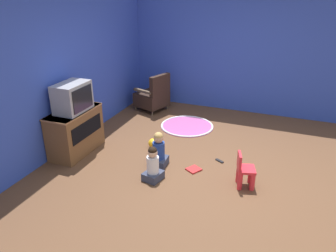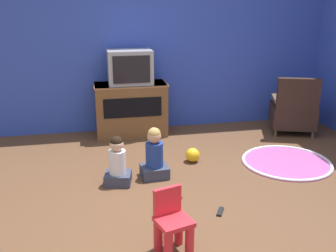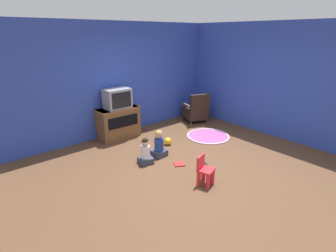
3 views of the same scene
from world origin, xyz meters
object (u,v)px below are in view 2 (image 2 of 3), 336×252
object	(u,v)px
television	(130,67)
yellow_kid_chair	(173,226)
remote_control	(220,212)
child_watching_center	(117,163)
black_armchair	(293,111)
toy_ball	(193,155)
tv_cabinet	(131,109)
child_watching_left	(154,156)
book	(170,200)

from	to	relation	value
television	yellow_kid_chair	xyz separation A→B (m)	(-0.00, -2.80, -0.76)
remote_control	child_watching_center	bearing A→B (deg)	77.17
black_armchair	toy_ball	size ratio (longest dim) A/B	4.94
television	child_watching_center	distance (m)	1.74
tv_cabinet	child_watching_left	distance (m)	1.48
television	child_watching_left	size ratio (longest dim) A/B	1.05
tv_cabinet	yellow_kid_chair	bearing A→B (deg)	-90.02
yellow_kid_chair	book	xyz separation A→B (m)	(0.15, 0.79, -0.21)
remote_control	tv_cabinet	bearing A→B (deg)	42.58
child_watching_left	toy_ball	world-z (taller)	child_watching_left
black_armchair	yellow_kid_chair	xyz separation A→B (m)	(-2.31, -2.43, -0.11)
black_armchair	child_watching_center	xyz separation A→B (m)	(-2.63, -1.16, -0.09)
child_watching_left	television	bearing A→B (deg)	90.01
tv_cabinet	television	xyz separation A→B (m)	(-0.00, -0.02, 0.60)
yellow_kid_chair	toy_ball	distance (m)	1.79
tv_cabinet	black_armchair	distance (m)	2.35
black_armchair	book	size ratio (longest dim) A/B	3.21
toy_ball	remote_control	distance (m)	1.20
tv_cabinet	remote_control	bearing A→B (deg)	-76.76
black_armchair	child_watching_center	distance (m)	2.88
television	book	world-z (taller)	television
tv_cabinet	yellow_kid_chair	xyz separation A→B (m)	(-0.00, -2.82, -0.17)
black_armchair	toy_ball	distance (m)	1.88
television	child_watching_left	distance (m)	1.63
black_armchair	book	world-z (taller)	black_armchair
toy_ball	tv_cabinet	bearing A→B (deg)	117.83
yellow_kid_chair	child_watching_center	size ratio (longest dim) A/B	0.96
black_armchair	toy_ball	xyz separation A→B (m)	(-1.70, -0.75, -0.24)
tv_cabinet	black_armchair	size ratio (longest dim) A/B	1.19
black_armchair	television	bearing A→B (deg)	9.84
child_watching_center	toy_ball	size ratio (longest dim) A/B	3.11
toy_ball	book	bearing A→B (deg)	-117.46
television	remote_control	world-z (taller)	television
child_watching_left	remote_control	xyz separation A→B (m)	(0.47, -0.87, -0.24)
remote_control	black_armchair	bearing A→B (deg)	-12.64
child_watching_center	book	size ratio (longest dim) A/B	2.02
television	yellow_kid_chair	world-z (taller)	television
television	toy_ball	world-z (taller)	television
yellow_kid_chair	book	bearing A→B (deg)	63.23
toy_ball	child_watching_left	bearing A→B (deg)	-147.94
tv_cabinet	black_armchair	xyz separation A→B (m)	(2.31, -0.40, -0.06)
child_watching_left	book	xyz separation A→B (m)	(0.06, -0.56, -0.24)
book	black_armchair	bearing A→B (deg)	-21.74
television	toy_ball	distance (m)	1.56
tv_cabinet	remote_control	world-z (taller)	tv_cabinet
yellow_kid_chair	tv_cabinet	bearing A→B (deg)	73.68
tv_cabinet	book	world-z (taller)	tv_cabinet
toy_ball	remote_control	xyz separation A→B (m)	(-0.05, -1.20, -0.08)
tv_cabinet	toy_ball	xyz separation A→B (m)	(0.61, -1.15, -0.30)
tv_cabinet	remote_control	xyz separation A→B (m)	(0.55, -2.35, -0.38)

